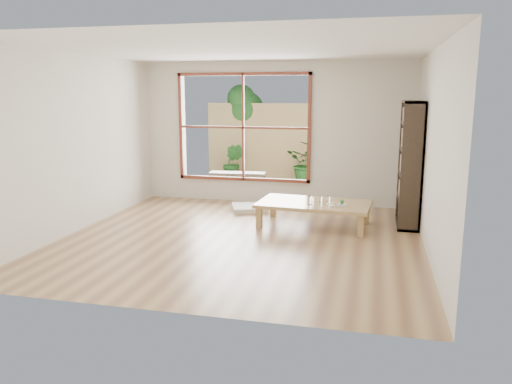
% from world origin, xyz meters
% --- Properties ---
extents(ground, '(5.00, 5.00, 0.00)m').
position_xyz_m(ground, '(0.00, 0.00, 0.00)').
color(ground, tan).
rests_on(ground, ground).
extents(low_table, '(1.77, 1.09, 0.37)m').
position_xyz_m(low_table, '(0.92, 0.93, 0.33)').
color(low_table, tan).
rests_on(low_table, ground).
extents(floor_cushion, '(0.76, 0.76, 0.09)m').
position_xyz_m(floor_cushion, '(-0.31, 1.71, 0.04)').
color(floor_cushion, beige).
rests_on(floor_cushion, ground).
extents(bookshelf, '(0.31, 0.86, 1.92)m').
position_xyz_m(bookshelf, '(2.33, 1.30, 0.96)').
color(bookshelf, '#33261C').
rests_on(bookshelf, ground).
extents(glass_tall, '(0.07, 0.07, 0.13)m').
position_xyz_m(glass_tall, '(0.87, 0.78, 0.44)').
color(glass_tall, silver).
rests_on(glass_tall, low_table).
extents(glass_mid, '(0.06, 0.06, 0.09)m').
position_xyz_m(glass_mid, '(1.12, 1.04, 0.42)').
color(glass_mid, silver).
rests_on(glass_mid, low_table).
extents(glass_short, '(0.06, 0.06, 0.08)m').
position_xyz_m(glass_short, '(1.00, 1.02, 0.41)').
color(glass_short, silver).
rests_on(glass_short, low_table).
extents(glass_small, '(0.06, 0.06, 0.07)m').
position_xyz_m(glass_small, '(0.88, 1.01, 0.41)').
color(glass_small, silver).
rests_on(glass_small, low_table).
extents(food_tray, '(0.31, 0.26, 0.08)m').
position_xyz_m(food_tray, '(1.29, 0.82, 0.39)').
color(food_tray, white).
rests_on(food_tray, low_table).
extents(deck, '(2.80, 2.00, 0.05)m').
position_xyz_m(deck, '(-0.60, 3.56, 0.00)').
color(deck, '#3C342B').
rests_on(deck, ground).
extents(garden_bench, '(1.19, 0.44, 0.37)m').
position_xyz_m(garden_bench, '(-0.99, 3.37, 0.33)').
color(garden_bench, '#33261C').
rests_on(garden_bench, deck).
extents(bamboo_fence, '(2.80, 0.06, 1.80)m').
position_xyz_m(bamboo_fence, '(-0.60, 4.56, 0.90)').
color(bamboo_fence, '#D9B46F').
rests_on(bamboo_fence, ground).
extents(shrub_right, '(1.02, 0.93, 0.99)m').
position_xyz_m(shrub_right, '(0.40, 4.24, 0.52)').
color(shrub_right, '#296324').
rests_on(shrub_right, deck).
extents(shrub_left, '(0.51, 0.42, 0.87)m').
position_xyz_m(shrub_left, '(-1.34, 4.29, 0.46)').
color(shrub_left, '#296324').
rests_on(shrub_left, deck).
extents(garden_tree, '(1.04, 0.85, 2.22)m').
position_xyz_m(garden_tree, '(-1.28, 4.86, 1.63)').
color(garden_tree, '#4C3D2D').
rests_on(garden_tree, ground).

